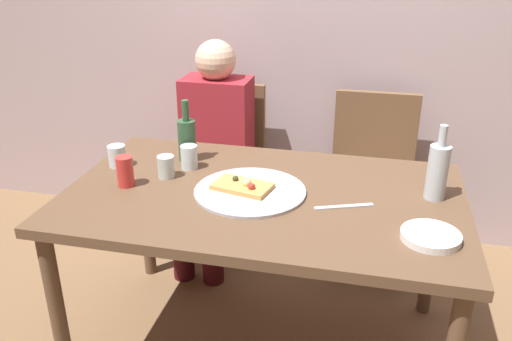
# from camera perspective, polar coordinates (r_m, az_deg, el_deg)

# --- Properties ---
(back_wall) EXTENTS (6.00, 0.10, 2.60)m
(back_wall) POSITION_cam_1_polar(r_m,az_deg,el_deg) (2.99, 5.86, 17.12)
(back_wall) COLOR #B29EA3
(back_wall) RESTS_ON ground_plane
(dining_table) EXTENTS (1.52, 0.92, 0.74)m
(dining_table) POSITION_cam_1_polar(r_m,az_deg,el_deg) (2.08, 0.77, -4.28)
(dining_table) COLOR brown
(dining_table) RESTS_ON ground_plane
(pizza_tray) EXTENTS (0.43, 0.43, 0.01)m
(pizza_tray) POSITION_cam_1_polar(r_m,az_deg,el_deg) (2.04, -0.64, -2.24)
(pizza_tray) COLOR #ADADB2
(pizza_tray) RESTS_ON dining_table
(pizza_slice_last) EXTENTS (0.24, 0.17, 0.05)m
(pizza_slice_last) POSITION_cam_1_polar(r_m,az_deg,el_deg) (2.04, -1.43, -1.66)
(pizza_slice_last) COLOR tan
(pizza_slice_last) RESTS_ON pizza_tray
(wine_bottle) EXTENTS (0.08, 0.08, 0.27)m
(wine_bottle) POSITION_cam_1_polar(r_m,az_deg,el_deg) (2.32, -7.42, 3.43)
(wine_bottle) COLOR #2D5133
(wine_bottle) RESTS_ON dining_table
(beer_bottle) EXTENTS (0.08, 0.08, 0.29)m
(beer_bottle) POSITION_cam_1_polar(r_m,az_deg,el_deg) (2.07, 18.92, -0.02)
(beer_bottle) COLOR #B2BCC1
(beer_bottle) RESTS_ON dining_table
(tumbler_near) EXTENTS (0.07, 0.07, 0.09)m
(tumbler_near) POSITION_cam_1_polar(r_m,az_deg,el_deg) (2.19, -9.64, 0.41)
(tumbler_near) COLOR #B7C6BC
(tumbler_near) RESTS_ON dining_table
(tumbler_far) EXTENTS (0.07, 0.07, 0.10)m
(tumbler_far) POSITION_cam_1_polar(r_m,az_deg,el_deg) (2.25, -7.19, 1.45)
(tumbler_far) COLOR silver
(tumbler_far) RESTS_ON dining_table
(wine_glass) EXTENTS (0.08, 0.08, 0.09)m
(wine_glass) POSITION_cam_1_polar(r_m,az_deg,el_deg) (2.34, -14.69, 1.53)
(wine_glass) COLOR silver
(wine_glass) RESTS_ON dining_table
(soda_can) EXTENTS (0.07, 0.07, 0.12)m
(soda_can) POSITION_cam_1_polar(r_m,az_deg,el_deg) (2.14, -13.88, -0.09)
(soda_can) COLOR red
(soda_can) RESTS_ON dining_table
(plate_stack) EXTENTS (0.19, 0.19, 0.02)m
(plate_stack) POSITION_cam_1_polar(r_m,az_deg,el_deg) (1.82, 18.25, -6.72)
(plate_stack) COLOR white
(plate_stack) RESTS_ON dining_table
(table_knife) EXTENTS (0.21, 0.10, 0.01)m
(table_knife) POSITION_cam_1_polar(r_m,az_deg,el_deg) (1.96, 9.42, -3.84)
(table_knife) COLOR #B7B7BC
(table_knife) RESTS_ON dining_table
(chair_left) EXTENTS (0.44, 0.44, 0.90)m
(chair_left) POSITION_cam_1_polar(r_m,az_deg,el_deg) (3.00, -3.71, 1.62)
(chair_left) COLOR brown
(chair_left) RESTS_ON ground_plane
(chair_right) EXTENTS (0.44, 0.44, 0.90)m
(chair_right) POSITION_cam_1_polar(r_m,az_deg,el_deg) (2.88, 12.32, 0.16)
(chair_right) COLOR brown
(chair_right) RESTS_ON ground_plane
(guest_in_sweater) EXTENTS (0.36, 0.56, 1.17)m
(guest_in_sweater) POSITION_cam_1_polar(r_m,az_deg,el_deg) (2.81, -4.66, 2.90)
(guest_in_sweater) COLOR maroon
(guest_in_sweater) RESTS_ON ground_plane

